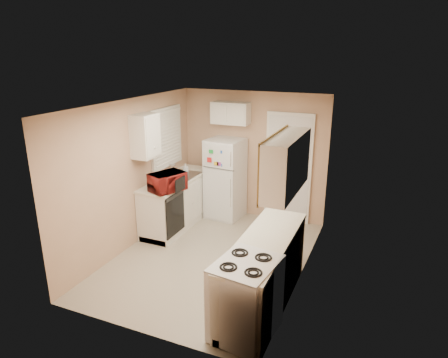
% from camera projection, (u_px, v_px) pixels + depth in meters
% --- Properties ---
extents(floor, '(3.80, 3.80, 0.00)m').
position_uv_depth(floor, '(212.00, 257.00, 6.27)').
color(floor, '#B6AA94').
rests_on(floor, ground).
extents(ceiling, '(3.80, 3.80, 0.00)m').
position_uv_depth(ceiling, '(210.00, 104.00, 5.52)').
color(ceiling, white).
rests_on(ceiling, floor).
extents(wall_left, '(3.80, 3.80, 0.00)m').
position_uv_depth(wall_left, '(132.00, 174.00, 6.42)').
color(wall_left, tan).
rests_on(wall_left, floor).
extents(wall_right, '(3.80, 3.80, 0.00)m').
position_uv_depth(wall_right, '(305.00, 199.00, 5.37)').
color(wall_right, tan).
rests_on(wall_right, floor).
extents(wall_back, '(2.80, 2.80, 0.00)m').
position_uv_depth(wall_back, '(253.00, 155.00, 7.56)').
color(wall_back, tan).
rests_on(wall_back, floor).
extents(wall_front, '(2.80, 2.80, 0.00)m').
position_uv_depth(wall_front, '(135.00, 239.00, 4.24)').
color(wall_front, tan).
rests_on(wall_front, floor).
extents(left_counter, '(0.60, 1.80, 0.90)m').
position_uv_depth(left_counter, '(178.00, 202.00, 7.33)').
color(left_counter, silver).
rests_on(left_counter, floor).
extents(dishwasher, '(0.03, 0.58, 0.72)m').
position_uv_depth(dishwasher, '(175.00, 214.00, 6.68)').
color(dishwasher, black).
rests_on(dishwasher, floor).
extents(sink, '(0.54, 0.74, 0.16)m').
position_uv_depth(sink, '(181.00, 178.00, 7.33)').
color(sink, gray).
rests_on(sink, left_counter).
extents(microwave, '(0.63, 0.50, 0.37)m').
position_uv_depth(microwave, '(167.00, 182.00, 6.51)').
color(microwave, maroon).
rests_on(microwave, left_counter).
extents(soap_bottle, '(0.09, 0.10, 0.16)m').
position_uv_depth(soap_bottle, '(186.00, 167.00, 7.53)').
color(soap_bottle, beige).
rests_on(soap_bottle, left_counter).
extents(window_blinds, '(0.10, 0.98, 1.08)m').
position_uv_depth(window_blinds, '(167.00, 137.00, 7.20)').
color(window_blinds, silver).
rests_on(window_blinds, wall_left).
extents(upper_cabinet_left, '(0.30, 0.45, 0.70)m').
position_uv_depth(upper_cabinet_left, '(145.00, 136.00, 6.37)').
color(upper_cabinet_left, silver).
rests_on(upper_cabinet_left, wall_left).
extents(refrigerator, '(0.69, 0.67, 1.54)m').
position_uv_depth(refrigerator, '(225.00, 179.00, 7.58)').
color(refrigerator, silver).
rests_on(refrigerator, floor).
extents(cabinet_over_fridge, '(0.70, 0.30, 0.40)m').
position_uv_depth(cabinet_over_fridge, '(231.00, 113.00, 7.33)').
color(cabinet_over_fridge, silver).
rests_on(cabinet_over_fridge, wall_back).
extents(interior_door, '(0.86, 0.06, 2.08)m').
position_uv_depth(interior_door, '(288.00, 169.00, 7.32)').
color(interior_door, silver).
rests_on(interior_door, floor).
extents(right_counter, '(0.60, 2.00, 0.90)m').
position_uv_depth(right_counter, '(264.00, 272.00, 5.02)').
color(right_counter, silver).
rests_on(right_counter, floor).
extents(stove, '(0.71, 0.83, 0.92)m').
position_uv_depth(stove, '(246.00, 298.00, 4.47)').
color(stove, silver).
rests_on(stove, floor).
extents(upper_cabinet_right, '(0.30, 1.20, 0.70)m').
position_uv_depth(upper_cabinet_right, '(287.00, 164.00, 4.81)').
color(upper_cabinet_right, silver).
rests_on(upper_cabinet_right, wall_right).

